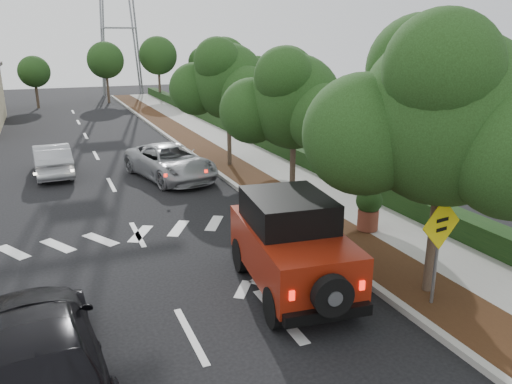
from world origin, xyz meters
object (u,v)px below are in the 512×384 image
silver_suv_ahead (170,162)px  black_suv_oncoming (34,352)px  speed_hump_sign (439,238)px  red_jeep (289,242)px

silver_suv_ahead → black_suv_oncoming: size_ratio=0.98×
black_suv_oncoming → speed_hump_sign: size_ratio=2.18×
red_jeep → black_suv_oncoming: size_ratio=0.86×
black_suv_oncoming → speed_hump_sign: 8.19m
red_jeep → speed_hump_sign: speed_hump_sign is taller
red_jeep → black_suv_oncoming: red_jeep is taller
red_jeep → silver_suv_ahead: size_ratio=0.88×
red_jeep → black_suv_oncoming: bearing=-155.9°
red_jeep → speed_hump_sign: size_ratio=1.89×
black_suv_oncoming → red_jeep: bearing=-167.2°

